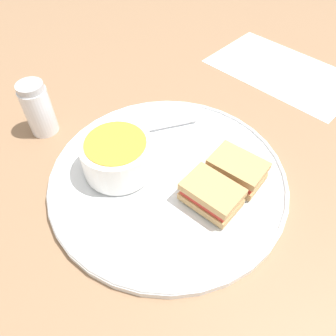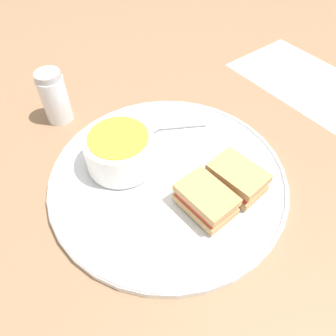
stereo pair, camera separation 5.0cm
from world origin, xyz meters
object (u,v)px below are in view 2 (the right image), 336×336
at_px(soup_bowl, 120,150).
at_px(salt_shaker, 55,97).
at_px(sandwich_half_near, 206,200).
at_px(sandwich_half_far, 237,178).
at_px(spoon, 156,127).

relative_size(soup_bowl, salt_shaker, 1.11).
bearing_deg(salt_shaker, soup_bowl, 86.62).
height_order(sandwich_half_near, sandwich_half_far, same).
bearing_deg(soup_bowl, sandwich_half_far, 116.87).
bearing_deg(sandwich_half_near, sandwich_half_far, 170.10).
distance_m(sandwich_half_near, salt_shaker, 0.34).
xyz_separation_m(sandwich_half_near, salt_shaker, (0.01, -0.34, 0.01)).
bearing_deg(soup_bowl, salt_shaker, -93.38).
height_order(soup_bowl, sandwich_half_far, soup_bowl).
bearing_deg(sandwich_half_far, spoon, -93.95).
xyz_separation_m(soup_bowl, sandwich_half_far, (-0.08, 0.16, -0.01)).
relative_size(sandwich_half_near, salt_shaker, 0.89).
bearing_deg(salt_shaker, sandwich_half_far, 101.73).
bearing_deg(sandwich_half_far, salt_shaker, -78.27).
height_order(sandwich_half_near, salt_shaker, salt_shaker).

